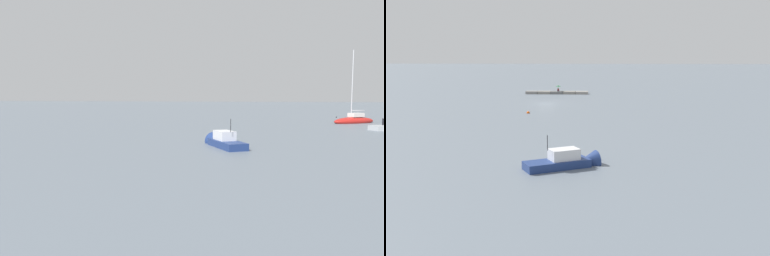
# 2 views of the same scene
# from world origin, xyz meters

# --- Properties ---
(sailboat_red_near) EXTENTS (6.66, 8.49, 12.68)m
(sailboat_red_near) POSITION_xyz_m (-38.91, 60.99, 0.43)
(sailboat_red_near) COLOR red
(sailboat_red_near) RESTS_ON ground_plane
(motorboat_navy_mid) EXTENTS (6.06, 4.37, 3.31)m
(motorboat_navy_mid) POSITION_xyz_m (-6.85, 41.46, 0.35)
(motorboat_navy_mid) COLOR navy
(motorboat_navy_mid) RESTS_ON ground_plane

